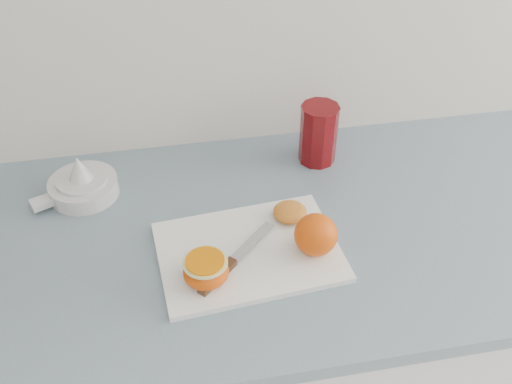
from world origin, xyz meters
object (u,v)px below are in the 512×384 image
(red_tumbler, at_px, (318,136))
(half_orange, at_px, (206,270))
(cutting_board, at_px, (249,252))
(counter, at_px, (229,366))
(citrus_juicer, at_px, (82,185))

(red_tumbler, bearing_deg, half_orange, -131.44)
(cutting_board, relative_size, red_tumbler, 2.40)
(cutting_board, relative_size, half_orange, 4.13)
(counter, relative_size, red_tumbler, 17.70)
(counter, xyz_separation_m, citrus_juicer, (-0.26, 0.16, 0.47))
(half_orange, relative_size, red_tumbler, 0.58)
(cutting_board, bearing_deg, half_orange, -144.93)
(cutting_board, xyz_separation_m, half_orange, (-0.08, -0.06, 0.03))
(counter, xyz_separation_m, cutting_board, (0.04, -0.07, 0.45))
(counter, bearing_deg, cutting_board, -59.42)
(cutting_board, distance_m, half_orange, 0.11)
(cutting_board, distance_m, citrus_juicer, 0.38)
(half_orange, relative_size, citrus_juicer, 0.45)
(cutting_board, distance_m, red_tumbler, 0.33)
(half_orange, xyz_separation_m, citrus_juicer, (-0.22, 0.28, -0.01))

